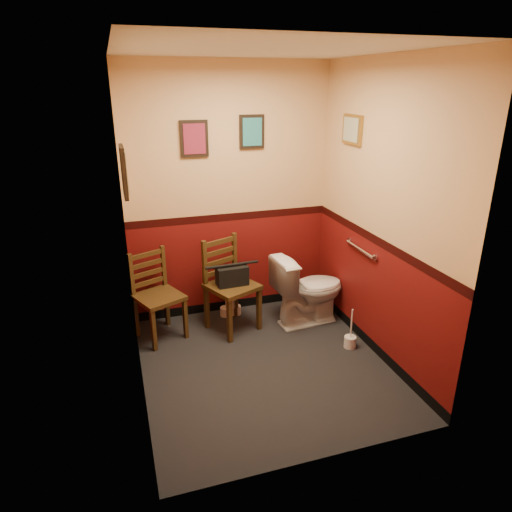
{
  "coord_description": "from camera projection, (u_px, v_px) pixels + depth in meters",
  "views": [
    {
      "loc": [
        -1.17,
        -3.43,
        2.47
      ],
      "look_at": [
        0.0,
        0.25,
        1.0
      ],
      "focal_mm": 32.0,
      "sensor_mm": 36.0,
      "label": 1
    }
  ],
  "objects": [
    {
      "name": "tp_stack",
      "position": [
        231.0,
        305.0,
        5.13
      ],
      "size": [
        0.24,
        0.15,
        0.31
      ],
      "color": "silver",
      "rests_on": "floor"
    },
    {
      "name": "wall_front",
      "position": [
        329.0,
        284.0,
        2.72
      ],
      "size": [
        2.2,
        0.0,
        2.7
      ],
      "primitive_type": "cube",
      "rotation": [
        -1.57,
        0.0,
        0.0
      ],
      "color": "#5B0D0C",
      "rests_on": "ground"
    },
    {
      "name": "grab_bar",
      "position": [
        360.0,
        249.0,
        4.45
      ],
      "size": [
        0.05,
        0.56,
        0.06
      ],
      "color": "silver",
      "rests_on": "wall_right"
    },
    {
      "name": "toilet",
      "position": [
        308.0,
        290.0,
        4.91
      ],
      "size": [
        0.82,
        0.51,
        0.77
      ],
      "primitive_type": "imported",
      "rotation": [
        0.0,
        0.0,
        1.66
      ],
      "color": "white",
      "rests_on": "floor"
    },
    {
      "name": "framed_print_right",
      "position": [
        352.0,
        130.0,
        4.38
      ],
      "size": [
        0.04,
        0.34,
        0.28
      ],
      "color": "olive",
      "rests_on": "wall_right"
    },
    {
      "name": "framed_print_back_a",
      "position": [
        194.0,
        139.0,
        4.52
      ],
      "size": [
        0.28,
        0.04,
        0.36
      ],
      "color": "black",
      "rests_on": "wall_back"
    },
    {
      "name": "toilet_brush",
      "position": [
        350.0,
        341.0,
        4.53
      ],
      "size": [
        0.12,
        0.12,
        0.42
      ],
      "color": "silver",
      "rests_on": "floor"
    },
    {
      "name": "wall_left",
      "position": [
        129.0,
        240.0,
        3.47
      ],
      "size": [
        0.0,
        2.4,
        2.7
      ],
      "primitive_type": "cube",
      "rotation": [
        1.57,
        0.0,
        1.57
      ],
      "color": "#5B0D0C",
      "rests_on": "ground"
    },
    {
      "name": "framed_print_back_b",
      "position": [
        252.0,
        132.0,
        4.68
      ],
      "size": [
        0.26,
        0.04,
        0.34
      ],
      "color": "black",
      "rests_on": "wall_back"
    },
    {
      "name": "ceiling",
      "position": [
        266.0,
        49.0,
        3.31
      ],
      "size": [
        2.2,
        2.4,
        0.0
      ],
      "primitive_type": "cube",
      "rotation": [
        3.14,
        0.0,
        0.0
      ],
      "color": "silver",
      "rests_on": "ground"
    },
    {
      "name": "wall_right",
      "position": [
        381.0,
        216.0,
        4.1
      ],
      "size": [
        0.0,
        2.4,
        2.7
      ],
      "primitive_type": "cube",
      "rotation": [
        1.57,
        0.0,
        -1.57
      ],
      "color": "#5B0D0C",
      "rests_on": "ground"
    },
    {
      "name": "framed_print_left",
      "position": [
        124.0,
        172.0,
        3.39
      ],
      "size": [
        0.04,
        0.3,
        0.38
      ],
      "color": "black",
      "rests_on": "wall_left"
    },
    {
      "name": "chair_right",
      "position": [
        230.0,
        285.0,
        4.76
      ],
      "size": [
        0.61,
        0.61,
        0.98
      ],
      "rotation": [
        0.0,
        0.0,
        0.42
      ],
      "color": "#473115",
      "rests_on": "floor"
    },
    {
      "name": "wall_back",
      "position": [
        229.0,
        195.0,
        4.85
      ],
      "size": [
        2.2,
        0.0,
        2.7
      ],
      "primitive_type": "cube",
      "rotation": [
        1.57,
        0.0,
        0.0
      ],
      "color": "#5B0D0C",
      "rests_on": "ground"
    },
    {
      "name": "chair_left",
      "position": [
        157.0,
        296.0,
        4.61
      ],
      "size": [
        0.56,
        0.56,
        0.91
      ],
      "rotation": [
        0.0,
        0.0,
        0.41
      ],
      "color": "#473115",
      "rests_on": "floor"
    },
    {
      "name": "handbag",
      "position": [
        232.0,
        275.0,
        4.69
      ],
      "size": [
        0.33,
        0.18,
        0.23
      ],
      "rotation": [
        0.0,
        0.0,
        0.05
      ],
      "color": "black",
      "rests_on": "chair_right"
    },
    {
      "name": "floor",
      "position": [
        264.0,
        365.0,
        4.26
      ],
      "size": [
        2.2,
        2.4,
        0.0
      ],
      "primitive_type": "cube",
      "color": "black",
      "rests_on": "ground"
    }
  ]
}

